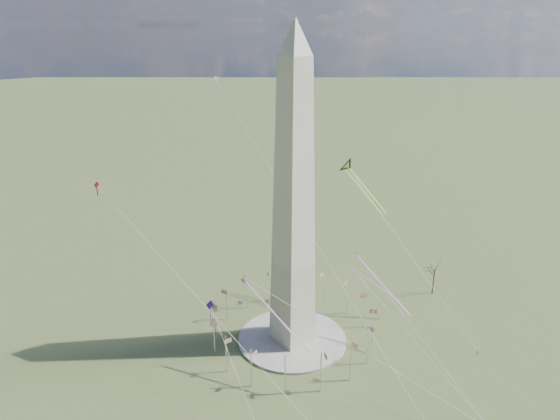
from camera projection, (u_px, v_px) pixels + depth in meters
ground at (292, 340)px, 166.35m from camera, size 2000.00×2000.00×0.00m
plaza at (292, 339)px, 166.21m from camera, size 36.00×36.00×0.80m
washington_monument at (294, 205)px, 149.64m from camera, size 15.56×15.56×100.00m
flagpole_ring at (293, 321)px, 163.81m from camera, size 54.40×54.40×13.00m
tree_near at (435, 268)px, 191.34m from camera, size 8.73×8.73×15.27m
person_east at (477, 352)px, 158.60m from camera, size 0.69×0.59×1.60m
kite_delta_black at (349, 168)px, 180.91m from camera, size 7.55×20.36×16.99m
kite_diamond_purple at (210, 308)px, 140.65m from camera, size 1.73×2.72×8.41m
kite_streamer_left at (375, 275)px, 161.64m from camera, size 3.71×22.28×15.31m
kite_streamer_mid at (265, 302)px, 142.77m from camera, size 6.85×23.83×16.59m
kite_streamer_right at (368, 279)px, 175.91m from camera, size 12.36×15.59×12.89m
kite_small_red at (97, 186)px, 144.80m from camera, size 1.21×1.74×4.33m
kite_small_white at (216, 80)px, 179.86m from camera, size 2.00×1.73×5.12m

